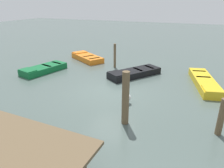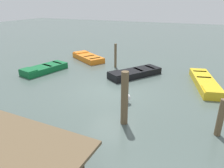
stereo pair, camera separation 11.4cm
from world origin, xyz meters
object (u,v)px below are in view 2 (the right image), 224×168
(rowboat_orange, at_px, (88,57))
(rowboat_green, at_px, (44,69))
(rowboat_yellow, at_px, (205,82))
(mooring_piling_near_left, at_px, (115,56))
(marker_buoy, at_px, (127,98))
(mooring_piling_near_right, at_px, (221,118))
(rowboat_black, at_px, (135,73))
(dock_segment, at_px, (3,138))
(mooring_piling_center, at_px, (125,99))

(rowboat_orange, distance_m, rowboat_green, 4.02)
(rowboat_yellow, bearing_deg, mooring_piling_near_left, -115.95)
(rowboat_green, height_order, marker_buoy, marker_buoy)
(mooring_piling_near_left, bearing_deg, marker_buoy, 118.21)
(rowboat_yellow, height_order, mooring_piling_near_right, mooring_piling_near_right)
(rowboat_black, height_order, rowboat_yellow, same)
(mooring_piling_near_right, xyz_separation_m, marker_buoy, (3.82, -1.02, -0.42))
(dock_segment, relative_size, rowboat_green, 1.65)
(dock_segment, relative_size, mooring_piling_center, 2.53)
(marker_buoy, bearing_deg, rowboat_black, -77.25)
(rowboat_black, relative_size, marker_buoy, 7.41)
(mooring_piling_near_right, distance_m, mooring_piling_center, 3.41)
(mooring_piling_near_right, bearing_deg, mooring_piling_center, 10.52)
(rowboat_orange, xyz_separation_m, marker_buoy, (-5.58, 6.06, 0.07))
(rowboat_orange, relative_size, rowboat_yellow, 0.80)
(rowboat_green, xyz_separation_m, marker_buoy, (-6.74, 2.21, 0.07))
(rowboat_yellow, relative_size, mooring_piling_near_right, 2.99)
(rowboat_green, relative_size, mooring_piling_near_left, 1.91)
(dock_segment, height_order, rowboat_yellow, dock_segment)
(rowboat_black, xyz_separation_m, mooring_piling_center, (-1.35, 5.46, 0.85))
(dock_segment, relative_size, rowboat_black, 1.52)
(dock_segment, distance_m, mooring_piling_near_left, 10.16)
(rowboat_orange, distance_m, rowboat_yellow, 9.13)
(rowboat_green, height_order, rowboat_yellow, same)
(rowboat_yellow, xyz_separation_m, mooring_piling_center, (2.79, 5.48, 0.85))
(mooring_piling_near_left, xyz_separation_m, mooring_piling_near_right, (-6.56, 6.12, -0.15))
(mooring_piling_near_left, distance_m, marker_buoy, 5.82)
(rowboat_orange, bearing_deg, rowboat_green, 104.43)
(rowboat_black, relative_size, rowboat_yellow, 0.85)
(rowboat_black, height_order, marker_buoy, marker_buoy)
(mooring_piling_near_left, height_order, mooring_piling_near_right, mooring_piling_near_left)
(rowboat_black, relative_size, mooring_piling_near_left, 2.08)
(rowboat_orange, height_order, rowboat_yellow, same)
(rowboat_green, distance_m, mooring_piling_near_left, 4.98)
(dock_segment, xyz_separation_m, mooring_piling_center, (-2.41, -3.39, 0.22))
(mooring_piling_center, height_order, marker_buoy, mooring_piling_center)
(rowboat_green, bearing_deg, marker_buoy, 85.24)
(mooring_piling_near_left, bearing_deg, dock_segment, 94.64)
(rowboat_black, relative_size, mooring_piling_near_right, 2.54)
(marker_buoy, bearing_deg, mooring_piling_near_left, -61.79)
(rowboat_black, xyz_separation_m, rowboat_green, (5.87, 1.62, 0.00))
(rowboat_green, relative_size, mooring_piling_center, 1.54)
(rowboat_yellow, distance_m, mooring_piling_center, 6.21)
(mooring_piling_center, bearing_deg, rowboat_orange, -51.75)
(rowboat_yellow, xyz_separation_m, marker_buoy, (3.28, 3.85, 0.07))
(dock_segment, bearing_deg, rowboat_black, -95.02)
(mooring_piling_near_left, distance_m, mooring_piling_near_right, 8.98)
(mooring_piling_near_right, bearing_deg, mooring_piling_near_left, -43.02)
(rowboat_green, xyz_separation_m, rowboat_yellow, (-10.02, -1.64, -0.00))
(rowboat_green, bearing_deg, rowboat_orange, 176.62)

